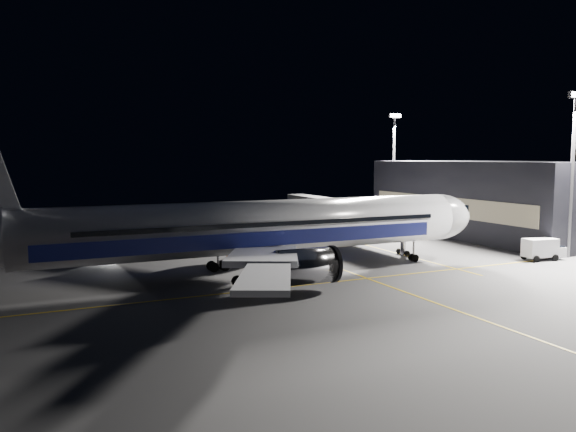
{
  "coord_description": "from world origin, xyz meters",
  "views": [
    {
      "loc": [
        -21.67,
        -55.01,
        12.66
      ],
      "look_at": [
        4.8,
        2.59,
        6.0
      ],
      "focal_mm": 35.0,
      "sensor_mm": 36.0,
      "label": 1
    }
  ],
  "objects_px": {
    "airliner": "(248,229)",
    "safety_cone_c": "(239,254)",
    "safety_cone_a": "(253,253)",
    "floodlight_mast_north": "(394,159)",
    "safety_cone_b": "(227,256)",
    "service_truck": "(543,248)",
    "baggage_tug": "(114,253)",
    "floodlight_mast_south": "(573,159)",
    "jet_bridge": "(348,211)"
  },
  "relations": [
    {
      "from": "airliner",
      "to": "safety_cone_c",
      "type": "height_order",
      "value": "airliner"
    },
    {
      "from": "safety_cone_a",
      "to": "safety_cone_c",
      "type": "relative_size",
      "value": 1.16
    },
    {
      "from": "airliner",
      "to": "floodlight_mast_north",
      "type": "relative_size",
      "value": 2.97
    },
    {
      "from": "safety_cone_b",
      "to": "safety_cone_a",
      "type": "bearing_deg",
      "value": 17.61
    },
    {
      "from": "airliner",
      "to": "service_truck",
      "type": "height_order",
      "value": "airliner"
    },
    {
      "from": "airliner",
      "to": "floodlight_mast_north",
      "type": "height_order",
      "value": "floodlight_mast_north"
    },
    {
      "from": "safety_cone_c",
      "to": "floodlight_mast_north",
      "type": "bearing_deg",
      "value": 27.58
    },
    {
      "from": "safety_cone_a",
      "to": "safety_cone_c",
      "type": "bearing_deg",
      "value": 179.64
    },
    {
      "from": "floodlight_mast_north",
      "to": "safety_cone_a",
      "type": "height_order",
      "value": "floodlight_mast_north"
    },
    {
      "from": "airliner",
      "to": "service_truck",
      "type": "xyz_separation_m",
      "value": [
        36.61,
        -6.04,
        -3.72
      ]
    },
    {
      "from": "baggage_tug",
      "to": "safety_cone_c",
      "type": "relative_size",
      "value": 5.43
    },
    {
      "from": "service_truck",
      "to": "safety_cone_b",
      "type": "xyz_separation_m",
      "value": [
        -35.24,
        17.04,
        -1.11
      ]
    },
    {
      "from": "floodlight_mast_north",
      "to": "airliner",
      "type": "bearing_deg",
      "value": -142.09
    },
    {
      "from": "floodlight_mast_south",
      "to": "safety_cone_a",
      "type": "relative_size",
      "value": 34.63
    },
    {
      "from": "floodlight_mast_south",
      "to": "service_truck",
      "type": "height_order",
      "value": "floodlight_mast_south"
    },
    {
      "from": "safety_cone_b",
      "to": "service_truck",
      "type": "bearing_deg",
      "value": -25.81
    },
    {
      "from": "jet_bridge",
      "to": "floodlight_mast_north",
      "type": "height_order",
      "value": "floodlight_mast_north"
    },
    {
      "from": "airliner",
      "to": "service_truck",
      "type": "bearing_deg",
      "value": -9.37
    },
    {
      "from": "floodlight_mast_north",
      "to": "service_truck",
      "type": "relative_size",
      "value": 3.78
    },
    {
      "from": "airliner",
      "to": "safety_cone_b",
      "type": "relative_size",
      "value": 92.87
    },
    {
      "from": "baggage_tug",
      "to": "safety_cone_a",
      "type": "xyz_separation_m",
      "value": [
        16.81,
        -4.87,
        -0.46
      ]
    },
    {
      "from": "service_truck",
      "to": "safety_cone_c",
      "type": "height_order",
      "value": "service_truck"
    },
    {
      "from": "floodlight_mast_north",
      "to": "safety_cone_b",
      "type": "height_order",
      "value": "floodlight_mast_north"
    },
    {
      "from": "floodlight_mast_north",
      "to": "service_truck",
      "type": "height_order",
      "value": "floodlight_mast_north"
    },
    {
      "from": "airliner",
      "to": "safety_cone_a",
      "type": "height_order",
      "value": "airliner"
    },
    {
      "from": "airliner",
      "to": "safety_cone_a",
      "type": "relative_size",
      "value": 102.86
    },
    {
      "from": "floodlight_mast_north",
      "to": "safety_cone_c",
      "type": "relative_size",
      "value": 40.09
    },
    {
      "from": "floodlight_mast_north",
      "to": "floodlight_mast_south",
      "type": "xyz_separation_m",
      "value": [
        0.0,
        -38.0,
        0.0
      ]
    },
    {
      "from": "floodlight_mast_south",
      "to": "safety_cone_c",
      "type": "relative_size",
      "value": 40.09
    },
    {
      "from": "service_truck",
      "to": "airliner",
      "type": "bearing_deg",
      "value": 177.39
    },
    {
      "from": "safety_cone_a",
      "to": "safety_cone_b",
      "type": "bearing_deg",
      "value": -162.39
    },
    {
      "from": "airliner",
      "to": "safety_cone_a",
      "type": "xyz_separation_m",
      "value": [
        5.37,
        12.28,
        -4.86
      ]
    },
    {
      "from": "airliner",
      "to": "jet_bridge",
      "type": "distance_m",
      "value": 29.31
    },
    {
      "from": "baggage_tug",
      "to": "safety_cone_c",
      "type": "xyz_separation_m",
      "value": [
        14.81,
        -4.85,
        -0.5
      ]
    },
    {
      "from": "floodlight_mast_north",
      "to": "floodlight_mast_south",
      "type": "relative_size",
      "value": 1.0
    },
    {
      "from": "floodlight_mast_south",
      "to": "baggage_tug",
      "type": "height_order",
      "value": "floodlight_mast_south"
    },
    {
      "from": "airliner",
      "to": "safety_cone_a",
      "type": "bearing_deg",
      "value": 66.37
    },
    {
      "from": "floodlight_mast_south",
      "to": "safety_cone_c",
      "type": "bearing_deg",
      "value": 154.1
    },
    {
      "from": "floodlight_mast_south",
      "to": "safety_cone_a",
      "type": "height_order",
      "value": "floodlight_mast_south"
    },
    {
      "from": "airliner",
      "to": "floodlight_mast_south",
      "type": "distance_m",
      "value": 42.13
    },
    {
      "from": "airliner",
      "to": "baggage_tug",
      "type": "bearing_deg",
      "value": 123.71
    },
    {
      "from": "floodlight_mast_north",
      "to": "baggage_tug",
      "type": "relative_size",
      "value": 7.38
    },
    {
      "from": "floodlight_mast_south",
      "to": "baggage_tug",
      "type": "xyz_separation_m",
      "value": [
        -52.52,
        23.16,
        -11.61
      ]
    },
    {
      "from": "airliner",
      "to": "floodlight_mast_south",
      "type": "relative_size",
      "value": 2.97
    },
    {
      "from": "baggage_tug",
      "to": "safety_cone_b",
      "type": "relative_size",
      "value": 4.24
    },
    {
      "from": "safety_cone_a",
      "to": "airliner",
      "type": "bearing_deg",
      "value": -113.63
    },
    {
      "from": "safety_cone_c",
      "to": "airliner",
      "type": "bearing_deg",
      "value": -105.34
    },
    {
      "from": "floodlight_mast_north",
      "to": "service_truck",
      "type": "xyz_separation_m",
      "value": [
        -4.47,
        -38.03,
        -10.93
      ]
    },
    {
      "from": "floodlight_mast_south",
      "to": "baggage_tug",
      "type": "relative_size",
      "value": 7.38
    },
    {
      "from": "baggage_tug",
      "to": "safety_cone_b",
      "type": "bearing_deg",
      "value": -2.19
    }
  ]
}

